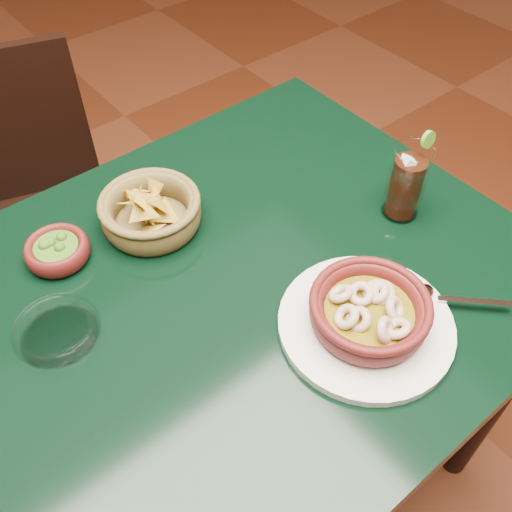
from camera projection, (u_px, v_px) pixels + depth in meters
ground at (208, 492)px, 1.43m from camera, size 7.00×7.00×0.00m
dining_table at (183, 352)px, 0.95m from camera, size 1.20×0.80×0.75m
dining_chair at (35, 209)px, 1.45m from camera, size 0.49×0.49×0.84m
shrimp_plate at (369, 315)px, 0.84m from camera, size 0.33×0.26×0.08m
chip_basket at (151, 211)px, 0.99m from camera, size 0.21×0.21×0.12m
guacamole_ramekin at (57, 250)px, 0.94m from camera, size 0.13×0.13×0.04m
cola_drink at (406, 183)px, 0.98m from camera, size 0.14×0.14×0.16m
glass_ashtray at (57, 330)px, 0.84m from camera, size 0.14×0.14×0.03m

